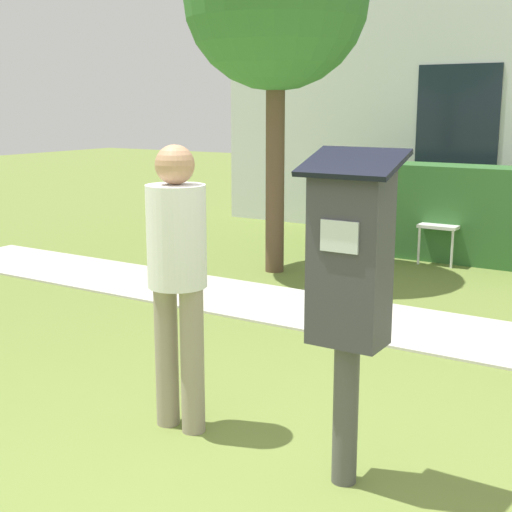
% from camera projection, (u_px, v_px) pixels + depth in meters
% --- Properties ---
extents(sidewalk, '(12.00, 1.10, 0.02)m').
position_uv_depth(sidewalk, '(466.00, 336.00, 5.56)').
color(sidewalk, beige).
rests_on(sidewalk, ground).
extents(parking_meter, '(0.44, 0.31, 1.59)m').
position_uv_depth(parking_meter, '(349.00, 277.00, 3.23)').
color(parking_meter, '#4C4C4C').
rests_on(parking_meter, ground).
extents(person_standing, '(0.32, 0.32, 1.58)m').
position_uv_depth(person_standing, '(177.00, 267.00, 3.83)').
color(person_standing, gray).
rests_on(person_standing, ground).
extents(outdoor_chair_left, '(0.44, 0.44, 0.90)m').
position_uv_depth(outdoor_chair_left, '(445.00, 216.00, 8.15)').
color(outdoor_chair_left, white).
rests_on(outdoor_chair_left, ground).
extents(hedge_row, '(2.79, 0.60, 1.10)m').
position_uv_depth(hedge_row, '(423.00, 210.00, 8.47)').
color(hedge_row, '#33662D').
rests_on(hedge_row, ground).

